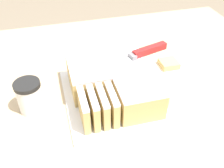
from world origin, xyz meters
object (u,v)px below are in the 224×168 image
(knife, at_px, (140,53))
(coffee_cup, at_px, (30,96))
(brownie, at_px, (169,64))
(cake_board, at_px, (112,96))
(cake, at_px, (113,82))

(knife, bearing_deg, coffee_cup, -6.77)
(knife, distance_m, brownie, 0.16)
(cake_board, distance_m, cake, 0.05)
(brownie, bearing_deg, knife, -163.72)
(cake, bearing_deg, brownie, 21.94)
(cake_board, height_order, knife, knife)
(brownie, bearing_deg, cake, -158.06)
(coffee_cup, relative_size, brownie, 1.56)
(knife, height_order, coffee_cup, knife)
(knife, height_order, brownie, knife)
(cake, distance_m, coffee_cup, 0.25)
(coffee_cup, xyz_separation_m, brownie, (0.49, 0.09, -0.03))
(cake_board, relative_size, knife, 1.06)
(brownie, bearing_deg, cake_board, -157.11)
(cake, relative_size, coffee_cup, 2.86)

